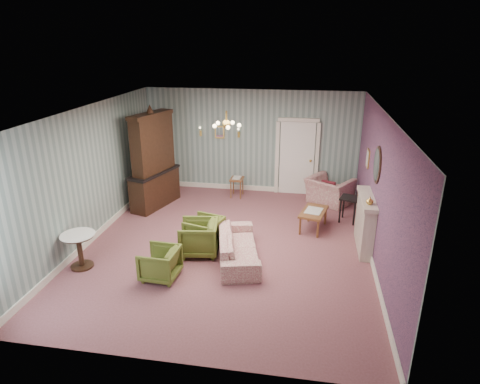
% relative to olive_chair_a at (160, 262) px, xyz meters
% --- Properties ---
extents(floor, '(7.00, 7.00, 0.00)m').
position_rel_olive_chair_a_xyz_m(floor, '(0.99, 1.46, -0.33)').
color(floor, '#824C52').
rests_on(floor, ground).
extents(ceiling, '(7.00, 7.00, 0.00)m').
position_rel_olive_chair_a_xyz_m(ceiling, '(0.99, 1.46, 2.57)').
color(ceiling, white).
rests_on(ceiling, ground).
extents(wall_back, '(6.00, 0.00, 6.00)m').
position_rel_olive_chair_a_xyz_m(wall_back, '(0.99, 4.96, 1.12)').
color(wall_back, slate).
rests_on(wall_back, ground).
extents(wall_front, '(6.00, 0.00, 6.00)m').
position_rel_olive_chair_a_xyz_m(wall_front, '(0.99, -2.04, 1.12)').
color(wall_front, slate).
rests_on(wall_front, ground).
extents(wall_left, '(0.00, 7.00, 7.00)m').
position_rel_olive_chair_a_xyz_m(wall_left, '(-2.01, 1.46, 1.12)').
color(wall_left, slate).
rests_on(wall_left, ground).
extents(wall_right, '(0.00, 7.00, 7.00)m').
position_rel_olive_chair_a_xyz_m(wall_right, '(3.99, 1.46, 1.12)').
color(wall_right, slate).
rests_on(wall_right, ground).
extents(wall_right_floral, '(0.00, 7.00, 7.00)m').
position_rel_olive_chair_a_xyz_m(wall_right_floral, '(3.98, 1.46, 1.12)').
color(wall_right_floral, '#A65375').
rests_on(wall_right_floral, ground).
extents(door, '(1.12, 0.12, 2.16)m').
position_rel_olive_chair_a_xyz_m(door, '(2.29, 4.92, 0.75)').
color(door, white).
rests_on(door, floor).
extents(olive_chair_a, '(0.65, 0.69, 0.67)m').
position_rel_olive_chair_a_xyz_m(olive_chair_a, '(0.00, 0.00, 0.00)').
color(olive_chair_a, '#535F21').
rests_on(olive_chair_a, floor).
extents(olive_chair_b, '(0.81, 0.85, 0.78)m').
position_rel_olive_chair_a_xyz_m(olive_chair_b, '(0.47, 1.04, 0.05)').
color(olive_chair_b, '#535F21').
rests_on(olive_chair_b, floor).
extents(olive_chair_c, '(0.81, 0.84, 0.71)m').
position_rel_olive_chair_a_xyz_m(olive_chair_c, '(0.50, 1.37, 0.02)').
color(olive_chair_c, '#535F21').
rests_on(olive_chair_c, floor).
extents(sofa_chintz, '(0.99, 1.99, 0.75)m').
position_rel_olive_chair_a_xyz_m(sofa_chintz, '(1.31, 0.94, 0.04)').
color(sofa_chintz, '#933B4A').
rests_on(sofa_chintz, floor).
extents(wingback_chair, '(1.30, 1.19, 0.95)m').
position_rel_olive_chair_a_xyz_m(wingback_chair, '(3.22, 4.30, 0.14)').
color(wingback_chair, '#933B4A').
rests_on(wingback_chair, floor).
extents(dresser, '(0.98, 1.66, 2.62)m').
position_rel_olive_chair_a_xyz_m(dresser, '(-1.33, 3.37, 0.98)').
color(dresser, black).
rests_on(dresser, floor).
extents(fireplace, '(0.30, 1.40, 1.16)m').
position_rel_olive_chair_a_xyz_m(fireplace, '(3.85, 1.86, 0.25)').
color(fireplace, beige).
rests_on(fireplace, floor).
extents(mantel_vase, '(0.15, 0.15, 0.15)m').
position_rel_olive_chair_a_xyz_m(mantel_vase, '(3.83, 1.46, 0.90)').
color(mantel_vase, gold).
rests_on(mantel_vase, fireplace).
extents(oval_mirror, '(0.04, 0.76, 0.84)m').
position_rel_olive_chair_a_xyz_m(oval_mirror, '(3.95, 1.86, 1.52)').
color(oval_mirror, white).
rests_on(oval_mirror, wall_right).
extents(framed_print, '(0.04, 0.34, 0.42)m').
position_rel_olive_chair_a_xyz_m(framed_print, '(3.96, 3.21, 1.27)').
color(framed_print, gold).
rests_on(framed_print, wall_right).
extents(coffee_table, '(0.71, 1.01, 0.47)m').
position_rel_olive_chair_a_xyz_m(coffee_table, '(2.80, 2.59, -0.10)').
color(coffee_table, brown).
rests_on(coffee_table, floor).
extents(side_table_black, '(0.53, 0.53, 0.63)m').
position_rel_olive_chair_a_xyz_m(side_table_black, '(3.64, 3.16, -0.02)').
color(side_table_black, black).
rests_on(side_table_black, floor).
extents(pedestal_table, '(0.81, 0.81, 0.71)m').
position_rel_olive_chair_a_xyz_m(pedestal_table, '(-1.66, 0.12, 0.02)').
color(pedestal_table, black).
rests_on(pedestal_table, floor).
extents(nesting_table, '(0.36, 0.46, 0.58)m').
position_rel_olive_chair_a_xyz_m(nesting_table, '(0.68, 4.39, -0.04)').
color(nesting_table, brown).
rests_on(nesting_table, floor).
extents(gilt_mirror_back, '(0.28, 0.06, 0.36)m').
position_rel_olive_chair_a_xyz_m(gilt_mirror_back, '(0.09, 4.92, 1.37)').
color(gilt_mirror_back, gold).
rests_on(gilt_mirror_back, wall_back).
extents(sconce_left, '(0.16, 0.12, 0.30)m').
position_rel_olive_chair_a_xyz_m(sconce_left, '(-0.46, 4.90, 1.37)').
color(sconce_left, gold).
rests_on(sconce_left, wall_back).
extents(sconce_right, '(0.16, 0.12, 0.30)m').
position_rel_olive_chair_a_xyz_m(sconce_right, '(0.64, 4.90, 1.37)').
color(sconce_right, gold).
rests_on(sconce_right, wall_back).
extents(chandelier, '(0.56, 0.56, 0.36)m').
position_rel_olive_chair_a_xyz_m(chandelier, '(0.99, 1.46, 2.30)').
color(chandelier, gold).
rests_on(chandelier, ceiling).
extents(burgundy_cushion, '(0.41, 0.28, 0.39)m').
position_rel_olive_chair_a_xyz_m(burgundy_cushion, '(3.17, 4.15, 0.15)').
color(burgundy_cushion, maroon).
rests_on(burgundy_cushion, wingback_chair).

